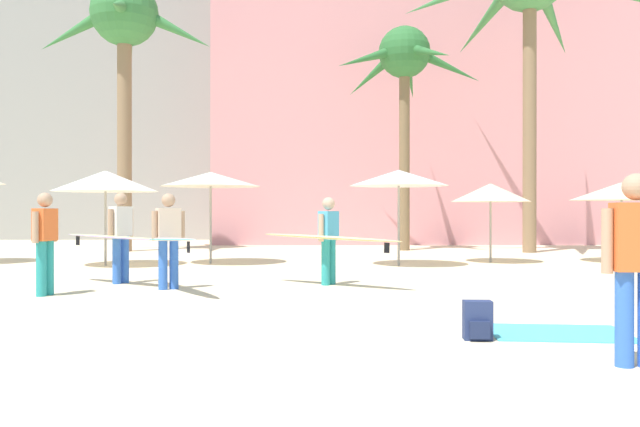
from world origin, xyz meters
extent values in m
plane|color=beige|center=(0.00, 0.00, 0.00)|extent=(120.00, 120.00, 0.00)
cube|color=pink|center=(5.14, 27.01, 8.33)|extent=(18.49, 11.65, 16.65)
cylinder|color=#896B4C|center=(-6.44, 17.26, 4.14)|extent=(0.49, 0.49, 8.27)
sphere|color=#387A3D|center=(-6.44, 17.26, 8.27)|extent=(2.31, 2.31, 2.31)
cone|color=#387A3D|center=(-4.69, 17.40, 7.70)|extent=(2.62, 0.71, 1.59)
cone|color=#387A3D|center=(-6.78, 18.98, 7.70)|extent=(1.00, 2.63, 1.59)
cone|color=#387A3D|center=(-8.15, 17.21, 7.61)|extent=(2.54, 0.58, 1.76)
cone|color=#387A3D|center=(-6.12, 15.44, 7.93)|extent=(0.97, 2.71, 1.17)
cylinder|color=brown|center=(3.34, 17.77, 3.52)|extent=(0.37, 0.37, 7.04)
sphere|color=#2D6B33|center=(3.34, 17.77, 7.04)|extent=(1.83, 1.83, 1.83)
cone|color=#2D6B33|center=(4.92, 17.88, 6.55)|extent=(2.45, 0.58, 1.36)
cone|color=#2D6B33|center=(3.74, 19.26, 6.46)|extent=(1.01, 2.39, 1.52)
cone|color=#2D6B33|center=(2.26, 18.87, 6.45)|extent=(1.94, 1.97, 1.53)
cone|color=#2D6B33|center=(1.94, 16.95, 6.63)|extent=(2.33, 1.59, 1.20)
cone|color=#2D6B33|center=(3.95, 16.25, 6.67)|extent=(1.31, 2.44, 1.12)
cylinder|color=#896B4C|center=(7.37, 16.50, 4.70)|extent=(0.45, 0.45, 9.41)
cone|color=#428447|center=(8.79, 18.34, 8.44)|extent=(2.68, 3.24, 2.43)
cone|color=#428447|center=(6.51, 18.71, 8.53)|extent=(1.88, 3.67, 2.27)
cylinder|color=gray|center=(8.46, 12.27, 1.08)|extent=(0.06, 0.06, 2.17)
cone|color=beige|center=(8.46, 12.27, 1.93)|extent=(2.67, 2.67, 0.48)
cylinder|color=gray|center=(2.29, 11.28, 1.22)|extent=(0.06, 0.06, 2.44)
cone|color=white|center=(2.29, 11.28, 2.24)|extent=(2.52, 2.52, 0.41)
cylinder|color=gray|center=(-2.60, 11.94, 1.21)|extent=(0.06, 0.06, 2.43)
cone|color=beige|center=(-2.60, 11.94, 2.23)|extent=(2.64, 2.64, 0.38)
cylinder|color=gray|center=(-5.17, 11.30, 1.21)|extent=(0.06, 0.06, 2.42)
cone|color=white|center=(-5.17, 11.30, 2.16)|extent=(2.63, 2.63, 0.53)
cylinder|color=gray|center=(4.92, 12.31, 1.07)|extent=(0.06, 0.06, 2.14)
cone|color=beige|center=(4.92, 12.31, 1.89)|extent=(2.11, 2.11, 0.50)
cube|color=#4CC6D6|center=(2.91, 2.12, 0.01)|extent=(1.61, 1.20, 0.01)
cube|color=navy|center=(1.91, 1.78, 0.21)|extent=(0.31, 0.20, 0.42)
cube|color=#1D284B|center=(1.90, 1.66, 0.13)|extent=(0.21, 0.07, 0.18)
cylinder|color=blue|center=(-3.51, 7.32, 0.46)|extent=(0.22, 0.22, 0.91)
cylinder|color=blue|center=(-3.61, 7.15, 0.46)|extent=(0.22, 0.22, 0.91)
cube|color=white|center=(-3.56, 7.23, 1.19)|extent=(0.39, 0.46, 0.57)
sphere|color=tan|center=(-3.56, 7.23, 1.62)|extent=(0.33, 0.33, 0.24)
cylinder|color=tan|center=(-3.43, 7.45, 1.16)|extent=(0.14, 0.14, 0.54)
cylinder|color=tan|center=(-3.69, 7.02, 1.16)|extent=(0.14, 0.14, 0.54)
ellipsoid|color=beige|center=(-3.56, 6.93, 0.90)|extent=(2.55, 1.88, 0.10)
ellipsoid|color=#6F3FD6|center=(-3.56, 6.93, 0.90)|extent=(2.57, 1.91, 0.08)
cube|color=black|center=(-4.51, 7.58, 0.81)|extent=(0.09, 0.07, 0.18)
cylinder|color=teal|center=(0.36, 6.91, 0.42)|extent=(0.22, 0.22, 0.85)
cylinder|color=teal|center=(0.47, 7.07, 0.42)|extent=(0.22, 0.22, 0.85)
cube|color=#4CB2DB|center=(0.41, 6.99, 1.12)|extent=(0.41, 0.45, 0.54)
sphere|color=#D1A889|center=(0.41, 6.99, 1.53)|extent=(0.33, 0.33, 0.24)
cylinder|color=#D1A889|center=(0.27, 6.79, 1.08)|extent=(0.14, 0.14, 0.51)
cylinder|color=#D1A889|center=(0.56, 7.20, 1.08)|extent=(0.14, 0.14, 0.51)
ellipsoid|color=beige|center=(0.41, 6.69, 0.90)|extent=(2.66, 1.98, 0.13)
ellipsoid|color=olive|center=(0.41, 6.69, 0.90)|extent=(2.68, 2.01, 0.10)
cube|color=black|center=(1.40, 6.00, 0.75)|extent=(0.09, 0.07, 0.18)
cylinder|color=blue|center=(-2.52, 6.25, 0.45)|extent=(0.22, 0.22, 0.89)
cylinder|color=blue|center=(-2.35, 6.35, 0.45)|extent=(0.22, 0.22, 0.89)
cube|color=beige|center=(-2.44, 6.30, 1.17)|extent=(0.46, 0.39, 0.55)
sphere|color=tan|center=(-2.44, 6.30, 1.58)|extent=(0.33, 0.33, 0.24)
cylinder|color=tan|center=(-2.65, 6.17, 1.13)|extent=(0.14, 0.14, 0.52)
cylinder|color=tan|center=(-2.22, 6.43, 1.13)|extent=(0.14, 0.14, 0.52)
ellipsoid|color=#B2B2B7|center=(-2.44, 6.00, 0.90)|extent=(1.79, 2.79, 0.16)
ellipsoid|color=#31CECE|center=(-2.44, 6.00, 0.90)|extent=(1.82, 2.81, 0.14)
cube|color=black|center=(-1.82, 4.94, 0.82)|extent=(0.07, 0.10, 0.18)
cylinder|color=teal|center=(-4.29, 5.36, 0.45)|extent=(0.19, 0.19, 0.90)
cylinder|color=teal|center=(-4.24, 5.56, 0.45)|extent=(0.19, 0.19, 0.90)
cube|color=orange|center=(-4.26, 5.46, 1.16)|extent=(0.30, 0.44, 0.53)
sphere|color=tan|center=(-4.26, 5.46, 1.57)|extent=(0.28, 0.28, 0.24)
cylinder|color=tan|center=(-4.32, 5.22, 1.13)|extent=(0.12, 0.12, 0.50)
cylinder|color=tan|center=(-4.21, 5.70, 1.13)|extent=(0.12, 0.12, 0.50)
cylinder|color=blue|center=(2.91, 0.56, 0.42)|extent=(0.17, 0.17, 0.85)
cube|color=orange|center=(3.01, 0.55, 1.15)|extent=(0.41, 0.24, 0.61)
sphere|color=tan|center=(3.01, 0.55, 1.60)|extent=(0.25, 0.25, 0.24)
cylinder|color=tan|center=(2.76, 0.57, 1.12)|extent=(0.10, 0.10, 0.58)
camera|label=1|loc=(0.16, -5.14, 1.38)|focal=36.27mm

